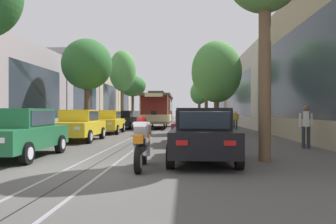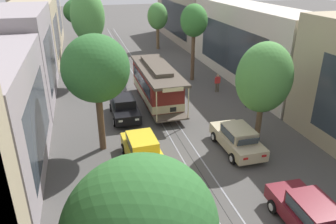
{
  "view_description": "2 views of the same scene",
  "coord_description": "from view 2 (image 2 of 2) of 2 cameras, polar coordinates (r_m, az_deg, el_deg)",
  "views": [
    {
      "loc": [
        2.49,
        -8.13,
        1.47
      ],
      "look_at": [
        0.79,
        26.13,
        1.46
      ],
      "focal_mm": 35.77,
      "sensor_mm": 36.0,
      "label": 1
    },
    {
      "loc": [
        -5.52,
        -1.0,
        10.13
      ],
      "look_at": [
        0.0,
        19.45,
        0.71
      ],
      "focal_mm": 34.58,
      "sensor_mm": 36.0,
      "label": 2
    }
  ],
  "objects": [
    {
      "name": "trolley_track_rails",
      "position": [
        30.42,
        -3.79,
        4.47
      ],
      "size": [
        1.14,
        66.28,
        0.01
      ],
      "color": "gray",
      "rests_on": "ground"
    },
    {
      "name": "ground_plane",
      "position": [
        26.92,
        -2.15,
        1.85
      ],
      "size": [
        160.0,
        160.0,
        0.0
      ],
      "primitive_type": "plane",
      "color": "#4C4947"
    },
    {
      "name": "parked_car_grey_sixth_left",
      "position": [
        36.0,
        -10.37,
        8.56
      ],
      "size": [
        2.01,
        4.37,
        1.58
      ],
      "color": "slate",
      "rests_on": "ground"
    },
    {
      "name": "parked_car_silver_fifth_left",
      "position": [
        30.24,
        -9.73,
        5.65
      ],
      "size": [
        2.06,
        4.39,
        1.58
      ],
      "color": "#B7B7BC",
      "rests_on": "ground"
    },
    {
      "name": "street_tree_kerb_left_mid",
      "position": [
        31.37,
        -13.98,
        15.97
      ],
      "size": [
        3.07,
        2.96,
        8.57
      ],
      "color": "brown",
      "rests_on": "ground"
    },
    {
      "name": "street_tree_kerb_right_mid",
      "position": [
        31.18,
        4.59,
        15.6
      ],
      "size": [
        2.52,
        2.66,
        7.24
      ],
      "color": "brown",
      "rests_on": "ground"
    },
    {
      "name": "street_tree_kerb_left_second",
      "position": [
        18.46,
        -12.6,
        7.37
      ],
      "size": [
        3.78,
        3.67,
        6.98
      ],
      "color": "brown",
      "rests_on": "ground"
    },
    {
      "name": "street_tree_kerb_right_fourth",
      "position": [
        44.7,
        -1.86,
        16.45
      ],
      "size": [
        2.7,
        2.55,
        6.08
      ],
      "color": "brown",
      "rests_on": "ground"
    },
    {
      "name": "street_tree_kerb_left_fourth",
      "position": [
        42.7,
        -15.3,
        16.68
      ],
      "size": [
        3.91,
        4.03,
        6.91
      ],
      "color": "brown",
      "rests_on": "ground"
    },
    {
      "name": "parked_car_black_fourth_left",
      "position": [
        23.96,
        -7.68,
        0.82
      ],
      "size": [
        2.02,
        4.37,
        1.58
      ],
      "color": "black",
      "rests_on": "ground"
    },
    {
      "name": "street_tree_kerb_right_second",
      "position": [
        19.95,
        16.6,
        5.75
      ],
      "size": [
        3.46,
        2.86,
        6.38
      ],
      "color": "brown",
      "rests_on": "ground"
    },
    {
      "name": "building_facade_left",
      "position": [
        30.46,
        -24.78,
        10.87
      ],
      "size": [
        5.88,
        57.98,
        10.99
      ],
      "color": "tan",
      "rests_on": "ground"
    },
    {
      "name": "cable_car_trolley",
      "position": [
        26.12,
        -2.08,
        5.04
      ],
      "size": [
        2.63,
        9.15,
        3.28
      ],
      "color": "maroon",
      "rests_on": "ground"
    },
    {
      "name": "pedestrian_crossing_far",
      "position": [
        26.26,
        13.94,
        2.66
      ],
      "size": [
        0.55,
        0.36,
        1.6
      ],
      "color": "#282D38",
      "rests_on": "ground"
    },
    {
      "name": "building_facade_right",
      "position": [
        32.71,
        14.35,
        11.95
      ],
      "size": [
        4.52,
        57.98,
        7.62
      ],
      "color": "tan",
      "rests_on": "ground"
    },
    {
      "name": "pedestrian_on_right_pavement",
      "position": [
        29.11,
        8.72,
        5.24
      ],
      "size": [
        0.55,
        0.24,
        1.63
      ],
      "color": "#4C4233",
      "rests_on": "ground"
    },
    {
      "name": "parked_car_beige_mid_right",
      "position": [
        19.89,
        12.11,
        -4.59
      ],
      "size": [
        2.02,
        4.37,
        1.58
      ],
      "color": "#C1B28E",
      "rests_on": "ground"
    },
    {
      "name": "parked_car_yellow_mid_left",
      "position": [
        18.32,
        -4.47,
        -6.73
      ],
      "size": [
        2.12,
        4.41,
        1.58
      ],
      "color": "gold",
      "rests_on": "ground"
    },
    {
      "name": "parked_car_maroon_second_right",
      "position": [
        15.19,
        23.91,
        -16.4
      ],
      "size": [
        2.09,
        4.4,
        1.58
      ],
      "color": "maroon",
      "rests_on": "ground"
    },
    {
      "name": "parked_car_orange_far_left",
      "position": [
        42.29,
        -11.47,
        10.76
      ],
      "size": [
        2.12,
        4.41,
        1.58
      ],
      "color": "orange",
      "rests_on": "ground"
    }
  ]
}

